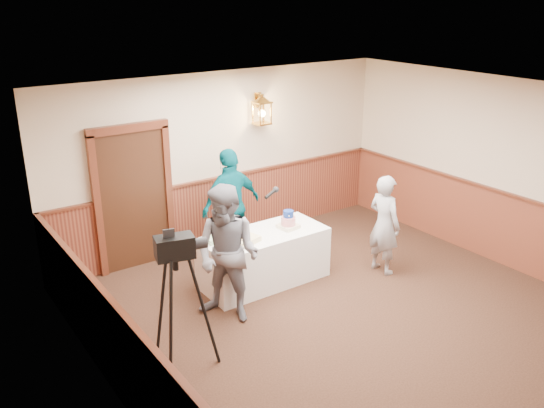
{
  "coord_description": "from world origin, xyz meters",
  "views": [
    {
      "loc": [
        -4.5,
        -4.23,
        3.94
      ],
      "look_at": [
        -0.34,
        1.7,
        1.25
      ],
      "focal_mm": 38.0,
      "sensor_mm": 36.0,
      "label": 1
    }
  ],
  "objects_px": {
    "display_table": "(264,258)",
    "tv_camera_rig": "(179,313)",
    "tiered_cake": "(288,221)",
    "interviewer": "(228,255)",
    "sheet_cake_yellow": "(246,240)",
    "sheet_cake_green": "(217,239)",
    "assistant_p": "(231,206)",
    "baker": "(384,224)"
  },
  "relations": [
    {
      "from": "tiered_cake",
      "to": "baker",
      "type": "height_order",
      "value": "baker"
    },
    {
      "from": "interviewer",
      "to": "tv_camera_rig",
      "type": "xyz_separation_m",
      "value": [
        -1.0,
        -0.65,
        -0.16
      ]
    },
    {
      "from": "display_table",
      "to": "tv_camera_rig",
      "type": "distance_m",
      "value": 2.29
    },
    {
      "from": "tv_camera_rig",
      "to": "tiered_cake",
      "type": "bearing_deg",
      "value": 40.11
    },
    {
      "from": "display_table",
      "to": "assistant_p",
      "type": "xyz_separation_m",
      "value": [
        0.01,
        0.9,
        0.51
      ]
    },
    {
      "from": "assistant_p",
      "to": "display_table",
      "type": "bearing_deg",
      "value": 82.15
    },
    {
      "from": "tiered_cake",
      "to": "tv_camera_rig",
      "type": "distance_m",
      "value": 2.59
    },
    {
      "from": "display_table",
      "to": "tiered_cake",
      "type": "bearing_deg",
      "value": -5.83
    },
    {
      "from": "interviewer",
      "to": "display_table",
      "type": "bearing_deg",
      "value": 90.72
    },
    {
      "from": "sheet_cake_green",
      "to": "interviewer",
      "type": "distance_m",
      "value": 0.75
    },
    {
      "from": "display_table",
      "to": "baker",
      "type": "xyz_separation_m",
      "value": [
        1.62,
        -0.73,
        0.37
      ]
    },
    {
      "from": "sheet_cake_green",
      "to": "assistant_p",
      "type": "xyz_separation_m",
      "value": [
        0.68,
        0.75,
        0.11
      ]
    },
    {
      "from": "sheet_cake_yellow",
      "to": "assistant_p",
      "type": "height_order",
      "value": "assistant_p"
    },
    {
      "from": "tv_camera_rig",
      "to": "sheet_cake_green",
      "type": "bearing_deg",
      "value": 60.7
    },
    {
      "from": "display_table",
      "to": "baker",
      "type": "relative_size",
      "value": 1.21
    },
    {
      "from": "tiered_cake",
      "to": "assistant_p",
      "type": "bearing_deg",
      "value": 112.24
    },
    {
      "from": "interviewer",
      "to": "baker",
      "type": "relative_size",
      "value": 1.19
    },
    {
      "from": "tiered_cake",
      "to": "interviewer",
      "type": "height_order",
      "value": "interviewer"
    },
    {
      "from": "tiered_cake",
      "to": "assistant_p",
      "type": "height_order",
      "value": "assistant_p"
    },
    {
      "from": "sheet_cake_yellow",
      "to": "sheet_cake_green",
      "type": "relative_size",
      "value": 1.24
    },
    {
      "from": "display_table",
      "to": "sheet_cake_green",
      "type": "height_order",
      "value": "sheet_cake_green"
    },
    {
      "from": "sheet_cake_green",
      "to": "baker",
      "type": "height_order",
      "value": "baker"
    },
    {
      "from": "sheet_cake_yellow",
      "to": "interviewer",
      "type": "height_order",
      "value": "interviewer"
    },
    {
      "from": "display_table",
      "to": "sheet_cake_yellow",
      "type": "relative_size",
      "value": 5.1
    },
    {
      "from": "display_table",
      "to": "tv_camera_rig",
      "type": "relative_size",
      "value": 1.12
    },
    {
      "from": "tv_camera_rig",
      "to": "interviewer",
      "type": "bearing_deg",
      "value": 46.45
    },
    {
      "from": "sheet_cake_yellow",
      "to": "assistant_p",
      "type": "bearing_deg",
      "value": 68.97
    },
    {
      "from": "tiered_cake",
      "to": "interviewer",
      "type": "distance_m",
      "value": 1.41
    },
    {
      "from": "tiered_cake",
      "to": "baker",
      "type": "relative_size",
      "value": 0.19
    },
    {
      "from": "tiered_cake",
      "to": "tv_camera_rig",
      "type": "height_order",
      "value": "tv_camera_rig"
    },
    {
      "from": "tiered_cake",
      "to": "interviewer",
      "type": "relative_size",
      "value": 0.16
    },
    {
      "from": "sheet_cake_yellow",
      "to": "baker",
      "type": "relative_size",
      "value": 0.24
    },
    {
      "from": "sheet_cake_yellow",
      "to": "sheet_cake_green",
      "type": "xyz_separation_m",
      "value": [
        -0.3,
        0.25,
        -0.0
      ]
    },
    {
      "from": "tiered_cake",
      "to": "sheet_cake_green",
      "type": "bearing_deg",
      "value": 170.16
    },
    {
      "from": "interviewer",
      "to": "baker",
      "type": "xyz_separation_m",
      "value": [
        2.54,
        -0.18,
        -0.14
      ]
    },
    {
      "from": "tv_camera_rig",
      "to": "display_table",
      "type": "bearing_deg",
      "value": 45.55
    },
    {
      "from": "interviewer",
      "to": "tv_camera_rig",
      "type": "bearing_deg",
      "value": -87.36
    },
    {
      "from": "sheet_cake_yellow",
      "to": "interviewer",
      "type": "bearing_deg",
      "value": -140.7
    },
    {
      "from": "interviewer",
      "to": "sheet_cake_yellow",
      "type": "bearing_deg",
      "value": 98.86
    },
    {
      "from": "sheet_cake_green",
      "to": "display_table",
      "type": "bearing_deg",
      "value": -12.17
    },
    {
      "from": "tiered_cake",
      "to": "interviewer",
      "type": "bearing_deg",
      "value": -158.65
    },
    {
      "from": "tiered_cake",
      "to": "sheet_cake_yellow",
      "type": "relative_size",
      "value": 0.82
    }
  ]
}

